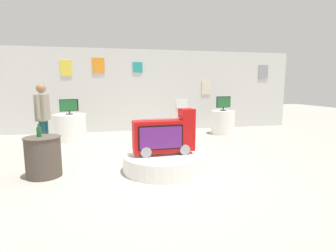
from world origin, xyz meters
TOP-DOWN VIEW (x-y plane):
  - ground_plane at (0.00, 0.00)m, footprint 30.00×30.00m
  - back_wall_display at (0.01, 4.42)m, footprint 11.91×0.13m
  - main_display_pedestal at (0.23, -0.12)m, footprint 1.53×1.53m
  - novelty_firetruck_tv at (0.25, -0.13)m, footprint 1.15×0.40m
  - display_pedestal_left_rear at (-1.88, 3.09)m, footprint 0.89×0.89m
  - tv_on_left_rear at (-1.88, 3.08)m, footprint 0.50×0.21m
  - display_pedestal_center_rear at (2.87, 3.16)m, footprint 0.76×0.76m
  - tv_on_center_rear at (2.87, 3.16)m, footprint 0.52×0.21m
  - side_table_round at (-1.90, -0.02)m, footprint 0.61×0.61m
  - bottle_on_side_table at (-1.94, 0.01)m, footprint 0.08×0.08m
  - shopper_browsing_near_truck at (-2.17, 1.31)m, footprint 0.24×0.56m

SIDE VIEW (x-z plane):
  - ground_plane at x=0.00m, z-range 0.00..0.00m
  - main_display_pedestal at x=0.23m, z-range 0.00..0.31m
  - side_table_round at x=-1.90m, z-range 0.01..0.72m
  - display_pedestal_left_rear at x=-1.88m, z-range 0.00..0.77m
  - display_pedestal_center_rear at x=2.87m, z-range 0.00..0.77m
  - novelty_firetruck_tv at x=0.25m, z-range 0.23..1.08m
  - bottle_on_side_table at x=-1.94m, z-range 0.69..0.91m
  - shopper_browsing_near_truck at x=-2.17m, z-range 0.14..1.76m
  - tv_on_left_rear at x=-1.88m, z-range 0.78..1.22m
  - tv_on_center_rear at x=2.87m, z-range 0.79..1.26m
  - back_wall_display at x=0.01m, z-range 0.00..2.80m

